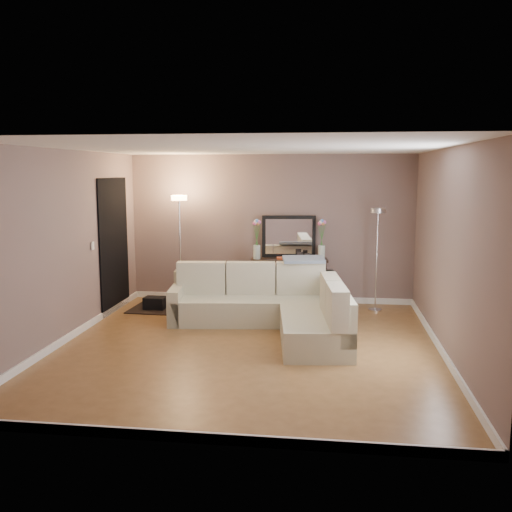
# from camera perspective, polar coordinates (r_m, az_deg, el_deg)

# --- Properties ---
(floor) EXTENTS (5.00, 5.50, 0.01)m
(floor) POSITION_cam_1_polar(r_m,az_deg,el_deg) (7.66, -0.79, -9.09)
(floor) COLOR brown
(floor) RESTS_ON ground
(ceiling) EXTENTS (5.00, 5.50, 0.01)m
(ceiling) POSITION_cam_1_polar(r_m,az_deg,el_deg) (7.31, -0.83, 10.81)
(ceiling) COLOR white
(ceiling) RESTS_ON ground
(wall_back) EXTENTS (5.00, 0.02, 2.60)m
(wall_back) POSITION_cam_1_polar(r_m,az_deg,el_deg) (10.09, 1.45, 2.75)
(wall_back) COLOR #78615C
(wall_back) RESTS_ON ground
(wall_front) EXTENTS (5.00, 0.02, 2.60)m
(wall_front) POSITION_cam_1_polar(r_m,az_deg,el_deg) (4.70, -5.69, -3.95)
(wall_front) COLOR #78615C
(wall_front) RESTS_ON ground
(wall_left) EXTENTS (0.02, 5.50, 2.60)m
(wall_left) POSITION_cam_1_polar(r_m,az_deg,el_deg) (8.12, -18.62, 0.91)
(wall_left) COLOR #78615C
(wall_left) RESTS_ON ground
(wall_right) EXTENTS (0.02, 5.50, 2.60)m
(wall_right) POSITION_cam_1_polar(r_m,az_deg,el_deg) (7.44, 18.69, 0.25)
(wall_right) COLOR #78615C
(wall_right) RESTS_ON ground
(baseboard_back) EXTENTS (5.00, 0.03, 0.10)m
(baseboard_back) POSITION_cam_1_polar(r_m,az_deg,el_deg) (10.27, 1.41, -4.22)
(baseboard_back) COLOR white
(baseboard_back) RESTS_ON ground
(baseboard_front) EXTENTS (5.00, 0.03, 0.10)m
(baseboard_front) POSITION_cam_1_polar(r_m,az_deg,el_deg) (5.14, -5.41, -17.63)
(baseboard_front) COLOR white
(baseboard_front) RESTS_ON ground
(baseboard_left) EXTENTS (0.03, 5.50, 0.10)m
(baseboard_left) POSITION_cam_1_polar(r_m,az_deg,el_deg) (8.36, -18.06, -7.62)
(baseboard_left) COLOR white
(baseboard_left) RESTS_ON ground
(baseboard_right) EXTENTS (0.03, 5.50, 0.10)m
(baseboard_right) POSITION_cam_1_polar(r_m,az_deg,el_deg) (7.70, 18.06, -8.99)
(baseboard_right) COLOR white
(baseboard_right) RESTS_ON ground
(doorway) EXTENTS (0.02, 1.20, 2.20)m
(doorway) POSITION_cam_1_polar(r_m,az_deg,el_deg) (9.68, -14.00, 1.06)
(doorway) COLOR black
(doorway) RESTS_ON ground
(switch_plate) EXTENTS (0.02, 0.08, 0.12)m
(switch_plate) POSITION_cam_1_polar(r_m,az_deg,el_deg) (8.89, -16.02, 0.99)
(switch_plate) COLOR white
(switch_plate) RESTS_ON ground
(sectional_sofa) EXTENTS (2.81, 2.52, 0.90)m
(sectional_sofa) POSITION_cam_1_polar(r_m,az_deg,el_deg) (8.44, 1.98, -5.06)
(sectional_sofa) COLOR #BDBA99
(sectional_sofa) RESTS_ON floor
(throw_blanket) EXTENTS (0.70, 0.48, 0.09)m
(throw_blanket) POSITION_cam_1_polar(r_m,az_deg,el_deg) (8.96, 4.79, -0.33)
(throw_blanket) COLOR gray
(throw_blanket) RESTS_ON sectional_sofa
(console_table) EXTENTS (1.35, 0.51, 0.81)m
(console_table) POSITION_cam_1_polar(r_m,az_deg,el_deg) (9.89, 2.83, -2.31)
(console_table) COLOR black
(console_table) RESTS_ON floor
(leaning_mirror) EXTENTS (0.93, 0.15, 0.73)m
(leaning_mirror) POSITION_cam_1_polar(r_m,az_deg,el_deg) (9.95, 3.30, 1.97)
(leaning_mirror) COLOR black
(leaning_mirror) RESTS_ON console_table
(table_decor) EXTENTS (0.56, 0.14, 0.13)m
(table_decor) POSITION_cam_1_polar(r_m,az_deg,el_deg) (9.79, 3.32, -0.15)
(table_decor) COLOR #DE5427
(table_decor) RESTS_ON console_table
(flower_vase_left) EXTENTS (0.16, 0.14, 0.69)m
(flower_vase_left) POSITION_cam_1_polar(r_m,az_deg,el_deg) (9.78, 0.08, 1.40)
(flower_vase_left) COLOR silver
(flower_vase_left) RESTS_ON console_table
(flower_vase_right) EXTENTS (0.16, 0.14, 0.69)m
(flower_vase_right) POSITION_cam_1_polar(r_m,az_deg,el_deg) (9.83, 6.58, 1.38)
(flower_vase_right) COLOR silver
(flower_vase_right) RESTS_ON console_table
(floor_lamp_lit) EXTENTS (0.28, 0.28, 1.90)m
(floor_lamp_lit) POSITION_cam_1_polar(r_m,az_deg,el_deg) (9.89, -7.64, 2.80)
(floor_lamp_lit) COLOR silver
(floor_lamp_lit) RESTS_ON floor
(floor_lamp_unlit) EXTENTS (0.28, 0.28, 1.71)m
(floor_lamp_unlit) POSITION_cam_1_polar(r_m,az_deg,el_deg) (9.54, 12.03, 1.69)
(floor_lamp_unlit) COLOR silver
(floor_lamp_unlit) RESTS_ON floor
(charcoal_rug) EXTENTS (1.28, 0.98, 0.02)m
(charcoal_rug) POSITION_cam_1_polar(r_m,az_deg,el_deg) (9.80, -8.70, -5.18)
(charcoal_rug) COLOR black
(charcoal_rug) RESTS_ON floor
(black_bag) EXTENTS (0.36, 0.26, 0.23)m
(black_bag) POSITION_cam_1_polar(r_m,az_deg,el_deg) (9.76, -10.06, -4.71)
(black_bag) COLOR black
(black_bag) RESTS_ON charcoal_rug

